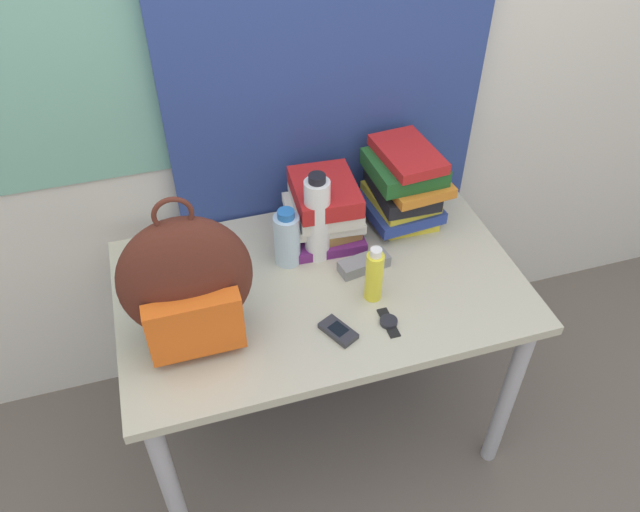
{
  "coord_description": "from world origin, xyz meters",
  "views": [
    {
      "loc": [
        -0.37,
        -0.86,
        1.96
      ],
      "look_at": [
        0.0,
        0.35,
        0.81
      ],
      "focal_mm": 35.0,
      "sensor_mm": 36.0,
      "label": 1
    }
  ],
  "objects": [
    {
      "name": "wall_back",
      "position": [
        -0.0,
        0.79,
        1.25
      ],
      "size": [
        6.0,
        0.06,
        2.5
      ],
      "color": "silver",
      "rests_on": "ground_plane"
    },
    {
      "name": "sunglasses_case",
      "position": [
        0.14,
        0.37,
        0.72
      ],
      "size": [
        0.16,
        0.08,
        0.04
      ],
      "color": "gray",
      "rests_on": "desk"
    },
    {
      "name": "book_stack_center",
      "position": [
        0.33,
        0.56,
        0.84
      ],
      "size": [
        0.24,
        0.29,
        0.26
      ],
      "color": "yellow",
      "rests_on": "desk"
    },
    {
      "name": "cell_phone",
      "position": [
        -0.01,
        0.15,
        0.71
      ],
      "size": [
        0.09,
        0.11,
        0.02
      ],
      "color": "#2D2D33",
      "rests_on": "desk"
    },
    {
      "name": "curtain_blue",
      "position": [
        0.14,
        0.73,
        1.25
      ],
      "size": [
        0.97,
        0.04,
        2.5
      ],
      "color": "navy",
      "rests_on": "ground_plane"
    },
    {
      "name": "wristwatch",
      "position": [
        0.13,
        0.15,
        0.71
      ],
      "size": [
        0.05,
        0.11,
        0.01
      ],
      "color": "black",
      "rests_on": "desk"
    },
    {
      "name": "sports_bottle",
      "position": [
        0.03,
        0.47,
        0.84
      ],
      "size": [
        0.07,
        0.07,
        0.29
      ],
      "color": "white",
      "rests_on": "desk"
    },
    {
      "name": "backpack",
      "position": [
        -0.37,
        0.26,
        0.89
      ],
      "size": [
        0.33,
        0.19,
        0.44
      ],
      "color": "#512319",
      "rests_on": "desk"
    },
    {
      "name": "water_bottle",
      "position": [
        -0.06,
        0.47,
        0.79
      ],
      "size": [
        0.08,
        0.08,
        0.19
      ],
      "color": "silver",
      "rests_on": "desk"
    },
    {
      "name": "book_stack_left",
      "position": [
        0.07,
        0.55,
        0.8
      ],
      "size": [
        0.24,
        0.26,
        0.2
      ],
      "color": "#6B2370",
      "rests_on": "desk"
    },
    {
      "name": "desk",
      "position": [
        0.0,
        0.35,
        0.61
      ],
      "size": [
        1.14,
        0.7,
        0.71
      ],
      "color": "#B7B299",
      "rests_on": "ground_plane"
    },
    {
      "name": "sunscreen_bottle",
      "position": [
        0.12,
        0.25,
        0.79
      ],
      "size": [
        0.05,
        0.05,
        0.18
      ],
      "color": "yellow",
      "rests_on": "desk"
    },
    {
      "name": "ground_plane",
      "position": [
        0.0,
        0.0,
        0.0
      ],
      "size": [
        12.0,
        12.0,
        0.0
      ],
      "primitive_type": "plane",
      "color": "#665B51"
    }
  ]
}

